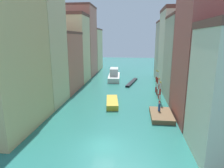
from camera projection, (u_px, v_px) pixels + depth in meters
name	position (u px, v px, depth m)	size (l,w,h in m)	color
ground_plane	(120.00, 90.00, 45.58)	(154.00, 154.00, 0.00)	#28756B
building_left_0	(1.00, 57.00, 24.23)	(7.82, 12.05, 18.79)	#DBB77A
building_left_1	(38.00, 42.00, 33.49)	(7.82, 8.00, 22.29)	beige
building_left_2	(60.00, 62.00, 43.80)	(7.82, 11.15, 13.12)	#C6705B
building_left_3	(73.00, 48.00, 52.64)	(7.82, 8.34, 18.05)	beige
building_left_4	(82.00, 41.00, 61.64)	(7.82, 10.43, 21.43)	#C6705B
building_left_5	(90.00, 50.00, 73.07)	(7.82, 11.05, 15.07)	beige
building_right_1	(208.00, 49.00, 26.67)	(7.82, 10.13, 20.55)	#B25147
building_right_2	(188.00, 58.00, 36.87)	(7.82, 9.72, 15.96)	#BCB299
building_right_3	(177.00, 49.00, 46.14)	(7.82, 10.01, 18.50)	beige
building_right_4	(170.00, 51.00, 55.55)	(7.82, 8.20, 16.39)	#BCB299
waterfront_dock	(161.00, 115.00, 29.66)	(3.25, 5.68, 0.64)	brown
person_on_dock	(159.00, 107.00, 30.28)	(0.36, 0.36, 1.41)	#234C93
mooring_pole_0	(160.00, 94.00, 33.85)	(0.31, 0.31, 4.54)	red
mooring_pole_1	(160.00, 92.00, 36.24)	(0.29, 0.29, 3.84)	red
mooring_pole_2	(159.00, 88.00, 38.38)	(0.28, 0.28, 4.17)	red
mooring_pole_3	(158.00, 83.00, 40.86)	(0.27, 0.27, 5.13)	red
mooring_pole_4	(156.00, 81.00, 42.86)	(0.34, 0.34, 4.99)	red
vaporetto_white	(114.00, 75.00, 56.09)	(3.75, 10.24, 3.36)	white
gondola_black	(132.00, 82.00, 52.07)	(3.06, 10.13, 0.43)	black
motorboat_0	(112.00, 102.00, 35.20)	(2.82, 6.74, 0.90)	gold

